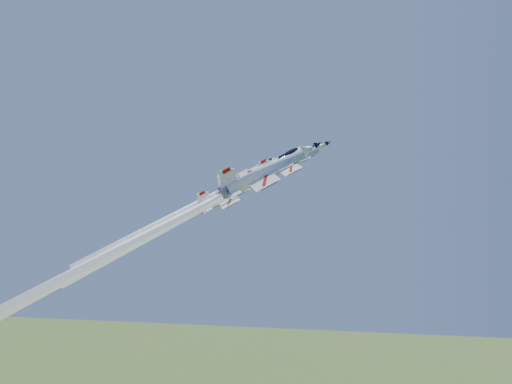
% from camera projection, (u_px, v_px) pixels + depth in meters
% --- Properties ---
extents(jet_lead, '(35.43, 19.46, 33.46)m').
position_uv_depth(jet_lead, '(207.00, 207.00, 97.51)').
color(jet_lead, white).
extents(jet_left, '(30.95, 16.84, 28.12)m').
position_uv_depth(jet_left, '(189.00, 207.00, 103.33)').
color(jet_left, white).
extents(jet_right, '(40.85, 22.28, 37.44)m').
position_uv_depth(jet_right, '(171.00, 221.00, 90.98)').
color(jet_right, white).
extents(jet_slot, '(40.09, 22.14, 39.88)m').
position_uv_depth(jet_slot, '(127.00, 249.00, 97.45)').
color(jet_slot, white).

